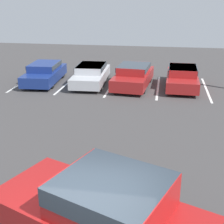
% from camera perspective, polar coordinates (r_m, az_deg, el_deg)
% --- Properties ---
extents(stall_stripe_a, '(0.12, 5.13, 0.01)m').
position_cam_1_polar(stall_stripe_a, '(20.50, -15.48, 5.47)').
color(stall_stripe_a, white).
rests_on(stall_stripe_a, ground_plane).
extents(stall_stripe_b, '(0.12, 5.13, 0.01)m').
position_cam_1_polar(stall_stripe_b, '(19.50, -8.07, 5.27)').
color(stall_stripe_b, white).
rests_on(stall_stripe_b, ground_plane).
extents(stall_stripe_c, '(0.12, 5.13, 0.01)m').
position_cam_1_polar(stall_stripe_c, '(18.86, -0.02, 4.96)').
color(stall_stripe_c, white).
rests_on(stall_stripe_c, ground_plane).
extents(stall_stripe_d, '(0.12, 5.13, 0.01)m').
position_cam_1_polar(stall_stripe_d, '(18.61, 8.41, 4.53)').
color(stall_stripe_d, white).
rests_on(stall_stripe_d, ground_plane).
extents(stall_stripe_e, '(0.12, 5.13, 0.01)m').
position_cam_1_polar(stall_stripe_e, '(18.77, 16.88, 3.99)').
color(stall_stripe_e, white).
rests_on(stall_stripe_e, ground_plane).
extents(parked_sedan_a, '(2.06, 4.43, 1.21)m').
position_cam_1_polar(parked_sedan_a, '(19.76, -12.19, 7.12)').
color(parked_sedan_a, navy).
rests_on(parked_sedan_a, ground_plane).
extents(parked_sedan_b, '(1.95, 4.60, 1.16)m').
position_cam_1_polar(parked_sedan_b, '(19.09, -3.83, 7.03)').
color(parked_sedan_b, '#B7BABF').
rests_on(parked_sedan_b, ground_plane).
extents(parked_sedan_c, '(2.20, 4.52, 1.27)m').
position_cam_1_polar(parked_sedan_c, '(18.48, 3.94, 6.74)').
color(parked_sedan_c, maroon).
rests_on(parked_sedan_c, ground_plane).
extents(parked_sedan_d, '(1.83, 4.31, 1.22)m').
position_cam_1_polar(parked_sedan_d, '(18.64, 12.72, 6.33)').
color(parked_sedan_d, maroon).
rests_on(parked_sedan_d, ground_plane).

